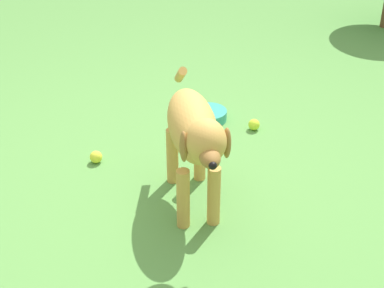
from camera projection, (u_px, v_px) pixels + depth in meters
name	position (u px, v px, depth m)	size (l,w,h in m)	color
ground	(176.00, 190.00, 2.77)	(14.00, 14.00, 0.00)	#548C42
dog	(194.00, 133.00, 2.44)	(0.84, 0.45, 0.61)	#C69347
tennis_ball_0	(96.00, 157.00, 2.96)	(0.07, 0.07, 0.07)	yellow
tennis_ball_2	(254.00, 125.00, 3.26)	(0.07, 0.07, 0.07)	#C1E133
water_bowl	(208.00, 115.00, 3.37)	(0.22, 0.22, 0.06)	teal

